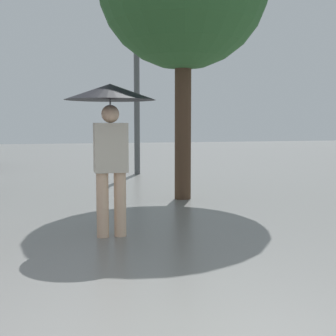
# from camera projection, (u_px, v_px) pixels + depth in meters

# --- Properties ---
(pedestrian) EXTENTS (1.13, 1.13, 1.92)m
(pedestrian) POSITION_uv_depth(u_px,v_px,m) (110.00, 114.00, 5.80)
(pedestrian) COLOR beige
(pedestrian) RESTS_ON ground_plane
(street_lamp) EXTENTS (0.26, 0.26, 4.40)m
(street_lamp) POSITION_uv_depth(u_px,v_px,m) (137.00, 87.00, 12.85)
(street_lamp) COLOR #515456
(street_lamp) RESTS_ON ground_plane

